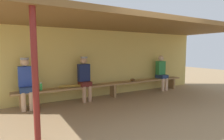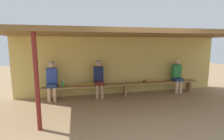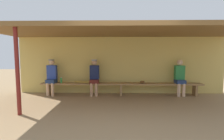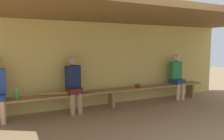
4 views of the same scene
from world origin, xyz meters
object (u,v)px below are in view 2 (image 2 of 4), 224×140
player_in_white (52,79)px  baseball_bat (88,84)px  water_bottle_clear (63,84)px  baseball_glove_tan (145,81)px  bench (125,85)px  player_rightmost (177,74)px  support_post (37,83)px  player_near_post (99,77)px

player_in_white → baseball_bat: bearing=-0.2°
water_bottle_clear → baseball_glove_tan: (3.04, -0.01, -0.05)m
bench → player_rightmost: size_ratio=4.49×
support_post → bench: bearing=38.4°
water_bottle_clear → baseball_glove_tan: bearing=-0.1°
player_near_post → player_rightmost: player_near_post is taller
player_near_post → player_rightmost: bearing=-0.0°
water_bottle_clear → baseball_glove_tan: 3.04m
player_in_white → player_rightmost: (4.79, -0.00, -0.02)m
bench → water_bottle_clear: size_ratio=28.38×
player_rightmost → water_bottle_clear: 4.43m
player_rightmost → baseball_glove_tan: size_ratio=5.56×
water_bottle_clear → player_rightmost: bearing=0.0°
player_rightmost → player_near_post: bearing=180.0°
bench → player_rightmost: bearing=0.1°
baseball_bat → support_post: bearing=-110.6°
support_post → player_rightmost: (4.82, 2.10, -0.37)m
player_near_post → support_post: bearing=-128.1°
player_near_post → player_in_white: size_ratio=1.00×
player_rightmost → baseball_bat: size_ratio=1.75×
player_in_white → player_near_post: bearing=0.0°
player_rightmost → baseball_bat: player_rightmost is taller
support_post → player_in_white: bearing=89.2°
player_near_post → player_in_white: same height
bench → player_near_post: 1.06m
support_post → water_bottle_clear: support_post is taller
support_post → water_bottle_clear: 2.20m
player_near_post → water_bottle_clear: (-1.25, -0.00, -0.19)m
water_bottle_clear → baseball_bat: water_bottle_clear is taller
player_near_post → player_rightmost: (3.17, -0.00, -0.02)m
player_near_post → baseball_bat: 0.46m
player_near_post → baseball_glove_tan: (1.79, -0.01, -0.24)m
player_near_post → water_bottle_clear: 1.27m
player_in_white → player_rightmost: bearing=-0.0°
bench → player_near_post: size_ratio=4.46×
baseball_glove_tan → water_bottle_clear: bearing=-56.3°
player_in_white → support_post: bearing=-90.8°
player_in_white → water_bottle_clear: size_ratio=6.36×
support_post → player_in_white: support_post is taller
player_in_white → baseball_glove_tan: size_ratio=5.60×
support_post → player_in_white: 2.13m
support_post → water_bottle_clear: (0.39, 2.10, -0.54)m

